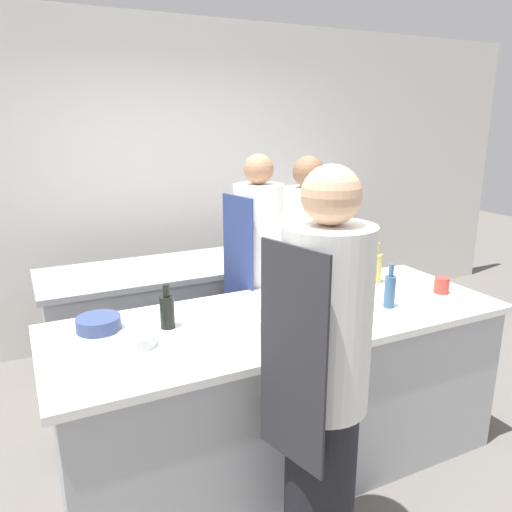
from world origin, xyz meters
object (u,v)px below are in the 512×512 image
at_px(bowl_prep_small, 98,323).
at_px(bottle_cooking_oil, 390,290).
at_px(bottle_wine, 167,311).
at_px(bowl_mixing_large, 136,340).
at_px(chef_at_pass_far, 258,285).
at_px(chef_at_stove, 306,273).
at_px(chef_at_prep_near, 323,387).
at_px(stockpot, 282,245).
at_px(oven_range, 312,276).
at_px(bottle_olive_oil, 262,333).
at_px(bottle_vinegar, 376,267).
at_px(cup, 442,285).

bearing_deg(bowl_prep_small, bottle_cooking_oil, -14.60).
distance_m(bottle_wine, bowl_mixing_large, 0.25).
distance_m(chef_at_pass_far, bowl_mixing_large, 1.15).
height_order(chef_at_stove, bottle_wine, chef_at_stove).
bearing_deg(chef_at_stove, chef_at_prep_near, -38.13).
distance_m(bottle_wine, stockpot, 1.54).
bearing_deg(bottle_wine, chef_at_stove, 27.61).
bearing_deg(oven_range, chef_at_prep_near, -121.71).
xyz_separation_m(bottle_cooking_oil, stockpot, (-0.01, 1.23, -0.01)).
bearing_deg(bottle_olive_oil, chef_at_stove, 49.92).
distance_m(oven_range, chef_at_stove, 1.24).
height_order(bottle_olive_oil, bottle_vinegar, bottle_vinegar).
bearing_deg(stockpot, cup, -68.83).
bearing_deg(stockpot, bottle_wine, -141.57).
relative_size(oven_range, bottle_olive_oil, 4.54).
distance_m(oven_range, bottle_olive_oil, 2.64).
distance_m(chef_at_stove, stockpot, 0.35).
bearing_deg(bottle_vinegar, bottle_cooking_oil, -119.10).
relative_size(bottle_cooking_oil, bowl_prep_small, 1.14).
bearing_deg(cup, bottle_cooking_oil, -174.26).
distance_m(bottle_wine, bottle_cooking_oil, 1.25).
xyz_separation_m(chef_at_pass_far, bowl_mixing_large, (-0.96, -0.63, 0.07)).
height_order(bowl_mixing_large, bowl_prep_small, bowl_prep_small).
height_order(bottle_vinegar, bowl_mixing_large, bottle_vinegar).
height_order(bottle_wine, stockpot, bottle_wine).
distance_m(chef_at_prep_near, stockpot, 1.97).
relative_size(chef_at_prep_near, bowl_mixing_large, 9.66).
height_order(chef_at_pass_far, bottle_olive_oil, chef_at_pass_far).
xyz_separation_m(cup, stockpot, (-0.46, 1.19, 0.04)).
xyz_separation_m(chef_at_stove, bottle_vinegar, (0.20, -0.53, 0.17)).
xyz_separation_m(bowl_prep_small, stockpot, (1.53, 0.83, 0.05)).
bearing_deg(cup, bowl_mixing_large, 177.24).
distance_m(oven_range, bottle_cooking_oil, 2.08).
distance_m(chef_at_stove, bowl_mixing_large, 1.63).
bearing_deg(bottle_cooking_oil, oven_range, 69.85).
bearing_deg(chef_at_pass_far, bowl_mixing_large, 111.54).
bearing_deg(bowl_prep_small, chef_at_pass_far, 18.61).
relative_size(chef_at_stove, bottle_vinegar, 6.45).
distance_m(bottle_vinegar, stockpot, 0.87).
bearing_deg(bottle_cooking_oil, bottle_olive_oil, -169.58).
distance_m(chef_at_prep_near, cup, 1.40).
xyz_separation_m(chef_at_prep_near, bottle_wine, (-0.40, 0.83, 0.11)).
bearing_deg(bottle_wine, bottle_cooking_oil, -12.76).
bearing_deg(bottle_wine, chef_at_pass_far, 32.81).
distance_m(chef_at_prep_near, bottle_olive_oil, 0.41).
bearing_deg(bowl_mixing_large, cup, -2.76).
distance_m(bowl_mixing_large, stockpot, 1.78).
relative_size(cup, stockpot, 0.36).
height_order(oven_range, bottle_olive_oil, bottle_olive_oil).
distance_m(chef_at_stove, bottle_olive_oil, 1.43).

